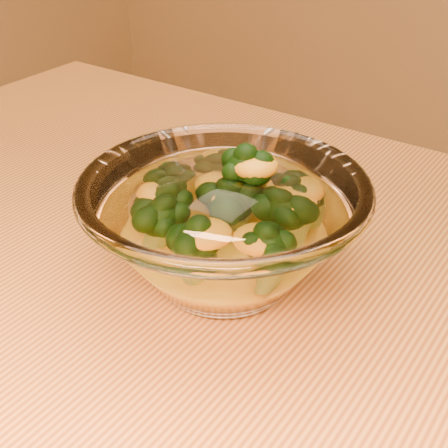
% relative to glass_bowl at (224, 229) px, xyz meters
% --- Properties ---
extents(glass_bowl, '(0.21, 0.21, 0.09)m').
position_rel_glass_bowl_xyz_m(glass_bowl, '(0.00, 0.00, 0.00)').
color(glass_bowl, white).
rests_on(glass_bowl, table).
extents(cheese_sauce, '(0.11, 0.11, 0.03)m').
position_rel_glass_bowl_xyz_m(cheese_sauce, '(0.00, 0.00, -0.02)').
color(cheese_sauce, '#EDAE13').
rests_on(cheese_sauce, glass_bowl).
extents(broccoli_heap, '(0.14, 0.12, 0.08)m').
position_rel_glass_bowl_xyz_m(broccoli_heap, '(-0.00, 0.01, 0.01)').
color(broccoli_heap, black).
rests_on(broccoli_heap, cheese_sauce).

